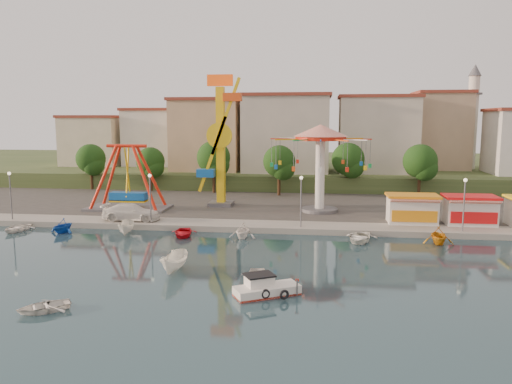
% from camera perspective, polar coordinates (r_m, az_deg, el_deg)
% --- Properties ---
extents(ground, '(200.00, 200.00, 0.00)m').
position_cam_1_polar(ground, '(40.49, -7.13, -8.36)').
color(ground, '#132934').
rests_on(ground, ground).
extents(quay_deck, '(200.00, 100.00, 0.60)m').
position_cam_1_polar(quay_deck, '(100.67, 1.65, 1.83)').
color(quay_deck, '#9E998E').
rests_on(quay_deck, ground).
extents(asphalt_pad, '(90.00, 28.00, 0.01)m').
position_cam_1_polar(asphalt_pad, '(69.13, -0.96, -0.85)').
color(asphalt_pad, '#4C4944').
rests_on(asphalt_pad, quay_deck).
extents(hill_terrace, '(200.00, 60.00, 3.00)m').
position_cam_1_polar(hill_terrace, '(105.49, 1.92, 2.78)').
color(hill_terrace, '#384C26').
rests_on(hill_terrace, ground).
extents(pirate_ship_ride, '(10.00, 5.00, 8.00)m').
position_cam_1_polar(pirate_ship_ride, '(63.12, -14.45, 1.49)').
color(pirate_ship_ride, '#59595E').
rests_on(pirate_ship_ride, quay_deck).
extents(kamikaze_tower, '(4.43, 3.10, 16.50)m').
position_cam_1_polar(kamikaze_tower, '(63.11, -3.94, 5.54)').
color(kamikaze_tower, '#59595E').
rests_on(kamikaze_tower, quay_deck).
extents(wave_swinger, '(11.60, 11.60, 10.40)m').
position_cam_1_polar(wave_swinger, '(59.67, 7.38, 4.97)').
color(wave_swinger, '#59595E').
rests_on(wave_swinger, quay_deck).
extents(booth_left, '(5.40, 3.78, 3.08)m').
position_cam_1_polar(booth_left, '(55.73, 17.40, -1.82)').
color(booth_left, white).
rests_on(booth_left, quay_deck).
extents(booth_mid, '(5.40, 3.78, 3.08)m').
position_cam_1_polar(booth_mid, '(57.07, 23.24, -1.88)').
color(booth_mid, white).
rests_on(booth_mid, quay_deck).
extents(lamp_post_0, '(0.14, 0.14, 5.00)m').
position_cam_1_polar(lamp_post_0, '(61.40, -26.22, -0.50)').
color(lamp_post_0, '#59595E').
rests_on(lamp_post_0, quay_deck).
extents(lamp_post_1, '(0.14, 0.14, 5.00)m').
position_cam_1_polar(lamp_post_1, '(54.26, -11.97, -0.88)').
color(lamp_post_1, '#59595E').
rests_on(lamp_post_1, quay_deck).
extents(lamp_post_2, '(0.14, 0.14, 5.00)m').
position_cam_1_polar(lamp_post_2, '(51.28, 5.16, -1.25)').
color(lamp_post_2, '#59595E').
rests_on(lamp_post_2, quay_deck).
extents(lamp_post_3, '(0.14, 0.14, 5.00)m').
position_cam_1_polar(lamp_post_3, '(53.18, 22.67, -1.52)').
color(lamp_post_3, '#59595E').
rests_on(lamp_post_3, quay_deck).
extents(tree_0, '(4.60, 4.60, 7.19)m').
position_cam_1_polar(tree_0, '(82.91, -18.36, 3.63)').
color(tree_0, '#382314').
rests_on(tree_0, quay_deck).
extents(tree_1, '(4.35, 4.35, 6.80)m').
position_cam_1_polar(tree_1, '(78.44, -11.97, 3.43)').
color(tree_1, '#382314').
rests_on(tree_1, quay_deck).
extents(tree_2, '(5.02, 5.02, 7.85)m').
position_cam_1_polar(tree_2, '(75.26, -4.87, 3.94)').
color(tree_2, '#382314').
rests_on(tree_2, quay_deck).
extents(tree_3, '(4.68, 4.68, 7.32)m').
position_cam_1_polar(tree_3, '(72.40, 2.66, 3.50)').
color(tree_3, '#382314').
rests_on(tree_3, quay_deck).
extents(tree_4, '(4.86, 4.86, 7.60)m').
position_cam_1_polar(tree_4, '(75.25, 10.48, 3.70)').
color(tree_4, '#382314').
rests_on(tree_4, quay_deck).
extents(tree_5, '(4.83, 4.83, 7.54)m').
position_cam_1_polar(tree_5, '(74.68, 18.25, 3.36)').
color(tree_5, '#382314').
rests_on(tree_5, quay_deck).
extents(building_0, '(9.26, 9.53, 11.87)m').
position_cam_1_polar(building_0, '(94.15, -20.14, 6.16)').
color(building_0, beige).
rests_on(building_0, hill_terrace).
extents(building_1, '(12.33, 9.01, 8.63)m').
position_cam_1_polar(building_1, '(94.33, -12.05, 5.50)').
color(building_1, silver).
rests_on(building_1, hill_terrace).
extents(building_2, '(11.95, 9.28, 11.23)m').
position_cam_1_polar(building_2, '(91.35, -4.10, 6.39)').
color(building_2, tan).
rests_on(building_2, hill_terrace).
extents(building_3, '(12.59, 10.50, 9.20)m').
position_cam_1_polar(building_3, '(86.55, 4.52, 5.61)').
color(building_3, beige).
rests_on(building_3, hill_terrace).
extents(building_4, '(10.75, 9.23, 9.24)m').
position_cam_1_polar(building_4, '(90.32, 13.23, 5.54)').
color(building_4, beige).
rests_on(building_4, hill_terrace).
extents(building_5, '(12.77, 10.96, 11.21)m').
position_cam_1_polar(building_5, '(90.78, 21.79, 5.81)').
color(building_5, tan).
rests_on(building_5, hill_terrace).
extents(minaret, '(2.80, 2.80, 18.00)m').
position_cam_1_polar(minaret, '(95.23, 23.50, 8.18)').
color(minaret, silver).
rests_on(minaret, hill_terrace).
extents(cabin_motorboat, '(4.59, 3.53, 1.52)m').
position_cam_1_polar(cabin_motorboat, '(33.67, 1.07, -11.05)').
color(cabin_motorboat, white).
rests_on(cabin_motorboat, ground).
extents(rowboat_a, '(2.93, 3.74, 0.71)m').
position_cam_1_polar(rowboat_a, '(36.43, 0.19, -9.62)').
color(rowboat_a, silver).
rests_on(rowboat_a, ground).
extents(rowboat_b, '(3.80, 3.64, 0.64)m').
position_cam_1_polar(rowboat_b, '(33.58, -23.11, -11.94)').
color(rowboat_b, white).
rests_on(rowboat_b, ground).
extents(skiff, '(1.76, 4.06, 1.53)m').
position_cam_1_polar(skiff, '(38.84, -9.28, -7.95)').
color(skiff, white).
rests_on(skiff, ground).
extents(van, '(6.35, 2.85, 1.81)m').
position_cam_1_polar(van, '(56.34, -14.06, -2.26)').
color(van, white).
rests_on(van, quay_deck).
extents(moored_boat_0, '(3.01, 3.89, 0.74)m').
position_cam_1_polar(moored_boat_0, '(57.82, -25.66, -3.71)').
color(moored_boat_0, white).
rests_on(moored_boat_0, ground).
extents(moored_boat_1, '(3.00, 3.31, 1.52)m').
position_cam_1_polar(moored_boat_1, '(55.17, -21.24, -3.59)').
color(moored_boat_1, '#144EB6').
rests_on(moored_boat_1, ground).
extents(moored_boat_2, '(2.14, 3.92, 1.43)m').
position_cam_1_polar(moored_boat_2, '(52.27, -14.59, -3.97)').
color(moored_boat_2, silver).
rests_on(moored_boat_2, ground).
extents(moored_boat_3, '(3.19, 4.04, 0.76)m').
position_cam_1_polar(moored_boat_3, '(50.47, -8.35, -4.61)').
color(moored_boat_3, red).
rests_on(moored_boat_3, ground).
extents(moored_boat_4, '(2.79, 3.17, 1.58)m').
position_cam_1_polar(moored_boat_4, '(49.11, -1.53, -4.39)').
color(moored_boat_4, white).
rests_on(moored_boat_4, ground).
extents(moored_boat_6, '(3.97, 4.85, 0.88)m').
position_cam_1_polar(moored_boat_6, '(48.79, 11.74, -5.07)').
color(moored_boat_6, white).
rests_on(moored_boat_6, ground).
extents(moored_boat_7, '(2.86, 3.29, 1.69)m').
position_cam_1_polar(moored_boat_7, '(49.81, 20.13, -4.65)').
color(moored_boat_7, orange).
rests_on(moored_boat_7, ground).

